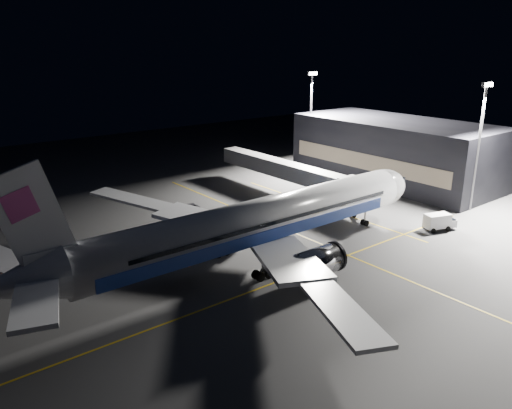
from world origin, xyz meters
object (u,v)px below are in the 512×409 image
object	(u,v)px
airliner	(253,224)
service_truck	(440,221)
safety_cone_a	(217,228)
safety_cone_b	(271,239)
floodlight_mast_south	(480,136)
baggage_tug	(192,210)
safety_cone_c	(189,264)
jet_bridge	(292,172)
floodlight_mast_north	(311,112)

from	to	relation	value
airliner	service_truck	size ratio (longest dim) A/B	11.86
service_truck	safety_cone_a	distance (m)	32.91
safety_cone_b	safety_cone_a	bearing A→B (deg)	112.74
floodlight_mast_south	safety_cone_a	bearing A→B (deg)	154.31
baggage_tug	safety_cone_c	size ratio (longest dim) A/B	4.26
airliner	floodlight_mast_south	world-z (taller)	floodlight_mast_south
safety_cone_b	jet_bridge	bearing A→B (deg)	40.18
service_truck	safety_cone_b	world-z (taller)	service_truck
safety_cone_b	safety_cone_c	xyz separation A→B (m)	(-13.35, 0.00, 0.01)
floodlight_mast_south	floodlight_mast_north	bearing A→B (deg)	90.00
jet_bridge	floodlight_mast_north	bearing A→B (deg)	37.74
jet_bridge	floodlight_mast_north	world-z (taller)	floodlight_mast_north
airliner	floodlight_mast_south	xyz separation A→B (m)	(41.08, -6.01, 7.21)
safety_cone_a	safety_cone_b	bearing A→B (deg)	-67.26
safety_cone_a	baggage_tug	bearing A→B (deg)	84.33
floodlight_mast_north	service_truck	xyz separation A→B (m)	(-12.31, -40.01, -11.05)
jet_bridge	safety_cone_a	world-z (taller)	jet_bridge
floodlight_mast_north	service_truck	size ratio (longest dim) A/B	3.99
floodlight_mast_north	safety_cone_a	xyz separation A→B (m)	(-38.14, -19.65, -12.08)
baggage_tug	airliner	bearing A→B (deg)	-90.43
jet_bridge	safety_cone_c	bearing A→B (deg)	-154.90
service_truck	safety_cone_b	distance (m)	25.39
baggage_tug	jet_bridge	bearing A→B (deg)	2.09
floodlight_mast_north	floodlight_mast_south	size ratio (longest dim) A/B	1.00
safety_cone_a	safety_cone_c	size ratio (longest dim) A/B	0.93
floodlight_mast_south	airliner	bearing A→B (deg)	171.67
service_truck	safety_cone_c	world-z (taller)	service_truck
jet_bridge	service_truck	size ratio (longest dim) A/B	6.64
service_truck	baggage_tug	distance (m)	38.08
floodlight_mast_south	service_truck	size ratio (longest dim) A/B	3.99
floodlight_mast_south	safety_cone_c	bearing A→B (deg)	168.22
jet_bridge	safety_cone_a	size ratio (longest dim) A/B	59.05
airliner	floodlight_mast_north	size ratio (longest dim) A/B	2.97
jet_bridge	baggage_tug	xyz separation A→B (m)	(-19.31, 2.64, -3.79)
airliner	floodlight_mast_north	distance (m)	52.56
baggage_tug	safety_cone_b	size ratio (longest dim) A/B	4.38
airliner	safety_cone_c	bearing A→B (deg)	149.99
airliner	safety_cone_a	size ratio (longest dim) A/B	105.53
jet_bridge	floodlight_mast_north	xyz separation A→B (m)	(18.00, 13.93, 7.79)
safety_cone_a	safety_cone_c	xyz separation A→B (m)	(-9.86, -8.33, 0.02)
jet_bridge	floodlight_mast_south	world-z (taller)	floodlight_mast_south
safety_cone_c	floodlight_mast_north	bearing A→B (deg)	30.24
floodlight_mast_north	floodlight_mast_south	distance (m)	38.00
service_truck	safety_cone_a	bearing A→B (deg)	160.93
jet_bridge	service_truck	world-z (taller)	jet_bridge
floodlight_mast_north	safety_cone_a	world-z (taller)	floodlight_mast_north
floodlight_mast_south	safety_cone_c	world-z (taller)	floodlight_mast_south
jet_bridge	safety_cone_a	distance (m)	21.37
service_truck	baggage_tug	size ratio (longest dim) A/B	1.95
floodlight_mast_south	baggage_tug	bearing A→B (deg)	144.40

